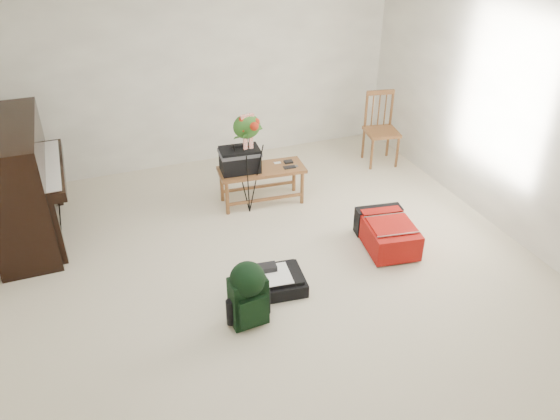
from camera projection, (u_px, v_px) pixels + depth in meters
name	position (u px, v px, depth m)	size (l,w,h in m)	color
floor	(283.00, 278.00, 5.16)	(5.00, 5.50, 0.01)	beige
ceiling	(283.00, 0.00, 3.86)	(5.00, 5.50, 0.01)	white
wall_back	(202.00, 67.00, 6.71)	(5.00, 0.04, 2.50)	white
wall_right	(523.00, 118.00, 5.28)	(0.04, 5.50, 2.50)	white
piano	(22.00, 186.00, 5.46)	(0.71, 1.50, 1.25)	black
bench	(247.00, 163.00, 6.06)	(1.00, 0.47, 0.75)	brown
dining_chair	(380.00, 129.00, 7.06)	(0.47, 0.47, 0.93)	brown
red_suitcase	(385.00, 231.00, 5.57)	(0.57, 0.76, 0.30)	#B41C07
black_duffel	(274.00, 281.00, 4.99)	(0.58, 0.48, 0.22)	black
green_backpack	(248.00, 291.00, 4.48)	(0.32, 0.29, 0.61)	black
flower_stand	(248.00, 165.00, 5.89)	(0.43, 0.43, 1.20)	black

